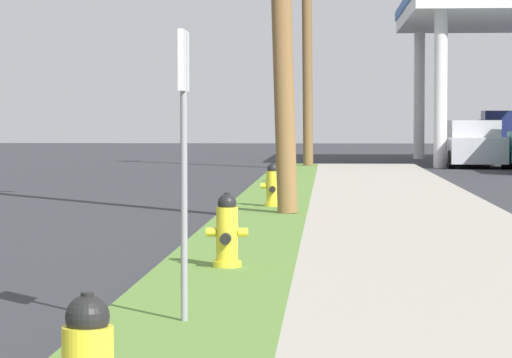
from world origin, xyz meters
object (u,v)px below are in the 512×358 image
object	(u,v)px
fire_hydrant_third	(273,187)
truck_navy_on_apron	(503,136)
fire_hydrant_second	(227,234)
fire_hydrant_fourth	(287,168)
street_sign_post	(184,114)
car_silver_by_near_pump	(473,146)
utility_pole_background	(307,32)

from	to	relation	value
fire_hydrant_third	truck_navy_on_apron	xyz separation A→B (m)	(8.42, 31.24, 0.47)
fire_hydrant_second	fire_hydrant_third	xyz separation A→B (m)	(0.07, 8.29, 0.00)
fire_hydrant_fourth	truck_navy_on_apron	bearing A→B (deg)	70.03
fire_hydrant_fourth	fire_hydrant_second	bearing A→B (deg)	-90.16
fire_hydrant_second	street_sign_post	world-z (taller)	street_sign_post
street_sign_post	car_silver_by_near_pump	distance (m)	32.22
fire_hydrant_fourth	car_silver_by_near_pump	size ratio (longest dim) A/B	0.16
fire_hydrant_third	truck_navy_on_apron	distance (m)	32.36
fire_hydrant_third	car_silver_by_near_pump	size ratio (longest dim) A/B	0.16
fire_hydrant_third	utility_pole_background	bearing A→B (deg)	89.18
street_sign_post	car_silver_by_near_pump	bearing A→B (deg)	79.40
fire_hydrant_fourth	street_sign_post	xyz separation A→B (m)	(-0.09, -19.48, 1.19)
utility_pole_background	car_silver_by_near_pump	bearing A→B (deg)	23.08
utility_pole_background	truck_navy_on_apron	bearing A→B (deg)	58.70
fire_hydrant_second	fire_hydrant_fourth	size ratio (longest dim) A/B	1.00
fire_hydrant_fourth	fire_hydrant_third	bearing A→B (deg)	-89.81
utility_pole_background	truck_navy_on_apron	world-z (taller)	utility_pole_background
fire_hydrant_fourth	street_sign_post	distance (m)	19.51
fire_hydrant_second	utility_pole_background	bearing A→B (deg)	89.28
fire_hydrant_second	fire_hydrant_fourth	bearing A→B (deg)	89.84
fire_hydrant_third	utility_pole_background	distance (m)	18.25
fire_hydrant_third	fire_hydrant_fourth	xyz separation A→B (m)	(-0.03, 8.01, 0.00)
fire_hydrant_fourth	car_silver_by_near_pump	world-z (taller)	car_silver_by_near_pump
fire_hydrant_second	fire_hydrant_fourth	world-z (taller)	same
fire_hydrant_second	fire_hydrant_third	bearing A→B (deg)	89.51
utility_pole_background	truck_navy_on_apron	xyz separation A→B (m)	(8.16, 13.43, -3.48)
fire_hydrant_third	car_silver_by_near_pump	bearing A→B (deg)	73.94
fire_hydrant_fourth	utility_pole_background	distance (m)	10.58
fire_hydrant_third	utility_pole_background	xyz separation A→B (m)	(0.26, 17.82, 3.95)
fire_hydrant_fourth	street_sign_post	bearing A→B (deg)	-90.26
street_sign_post	truck_navy_on_apron	distance (m)	43.56
fire_hydrant_second	truck_navy_on_apron	world-z (taller)	truck_navy_on_apron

